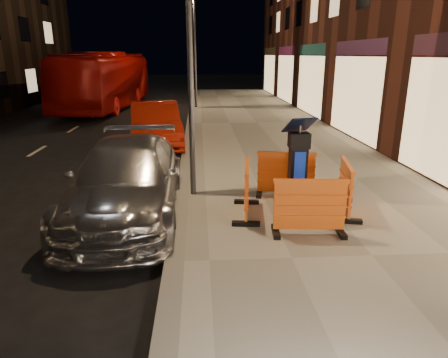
{
  "coord_description": "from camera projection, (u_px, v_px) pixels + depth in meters",
  "views": [
    {
      "loc": [
        0.41,
        -5.3,
        3.08
      ],
      "look_at": [
        0.8,
        1.0,
        1.1
      ],
      "focal_mm": 32.0,
      "sensor_mm": 36.0,
      "label": 1
    }
  ],
  "objects": [
    {
      "name": "barrier_back",
      "position": [
        286.0,
        174.0,
        8.47
      ],
      "size": [
        1.33,
        0.77,
        0.97
      ],
      "primitive_type": "cube",
      "rotation": [
        0.0,
        0.0,
        -0.21
      ],
      "color": "orange",
      "rests_on": "sidewalk"
    },
    {
      "name": "ground_plane",
      "position": [
        175.0,
        270.0,
        5.94
      ],
      "size": [
        120.0,
        120.0,
        0.0
      ],
      "primitive_type": "plane",
      "color": "black",
      "rests_on": "ground"
    },
    {
      "name": "bus_doubledecker",
      "position": [
        109.0,
        108.0,
        23.73
      ],
      "size": [
        3.45,
        11.65,
        3.2
      ],
      "primitive_type": "imported",
      "rotation": [
        0.0,
        0.0,
        -0.07
      ],
      "color": "#9B0A09",
      "rests_on": "ground"
    },
    {
      "name": "barrier_front",
      "position": [
        310.0,
        207.0,
        6.66
      ],
      "size": [
        1.28,
        0.6,
        0.97
      ],
      "primitive_type": "cube",
      "rotation": [
        0.0,
        0.0,
        -0.07
      ],
      "color": "orange",
      "rests_on": "sidewalk"
    },
    {
      "name": "sidewalk",
      "position": [
        372.0,
        260.0,
        6.1
      ],
      "size": [
        6.0,
        60.0,
        0.15
      ],
      "primitive_type": "cube",
      "color": "gray",
      "rests_on": "ground"
    },
    {
      "name": "kerb",
      "position": [
        174.0,
        266.0,
        5.92
      ],
      "size": [
        0.3,
        60.0,
        0.15
      ],
      "primitive_type": "cube",
      "color": "slate",
      "rests_on": "ground"
    },
    {
      "name": "barrier_bldgside",
      "position": [
        345.0,
        188.0,
        7.62
      ],
      "size": [
        0.75,
        1.33,
        0.97
      ],
      "primitive_type": "cube",
      "rotation": [
        0.0,
        0.0,
        1.38
      ],
      "color": "orange",
      "rests_on": "sidewalk"
    },
    {
      "name": "car_silver",
      "position": [
        129.0,
        214.0,
        8.05
      ],
      "size": [
        2.08,
        5.0,
        1.44
      ],
      "primitive_type": "imported",
      "rotation": [
        0.0,
        0.0,
        0.01
      ],
      "color": "#A1A1A6",
      "rests_on": "ground"
    },
    {
      "name": "street_lamp_mid",
      "position": [
        190.0,
        50.0,
        7.87
      ],
      "size": [
        0.12,
        0.12,
        6.0
      ],
      "primitive_type": "cylinder",
      "color": "#3F3F44",
      "rests_on": "sidewalk"
    },
    {
      "name": "barrier_kerbside",
      "position": [
        247.0,
        190.0,
        7.51
      ],
      "size": [
        0.67,
        1.3,
        0.97
      ],
      "primitive_type": "cube",
      "rotation": [
        0.0,
        0.0,
        1.45
      ],
      "color": "orange",
      "rests_on": "sidewalk"
    },
    {
      "name": "car_red",
      "position": [
        156.0,
        145.0,
        14.09
      ],
      "size": [
        2.24,
        4.73,
        1.5
      ],
      "primitive_type": "imported",
      "rotation": [
        0.0,
        0.0,
        0.15
      ],
      "color": "#981A0B",
      "rests_on": "ground"
    },
    {
      "name": "parking_kiosk",
      "position": [
        297.0,
        169.0,
        7.45
      ],
      "size": [
        0.63,
        0.63,
        1.75
      ],
      "primitive_type": "cube",
      "rotation": [
        0.0,
        0.0,
        -0.16
      ],
      "color": "black",
      "rests_on": "sidewalk"
    },
    {
      "name": "street_lamp_far",
      "position": [
        195.0,
        53.0,
        22.16
      ],
      "size": [
        0.12,
        0.12,
        6.0
      ],
      "primitive_type": "cylinder",
      "color": "#3F3F44",
      "rests_on": "sidewalk"
    }
  ]
}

